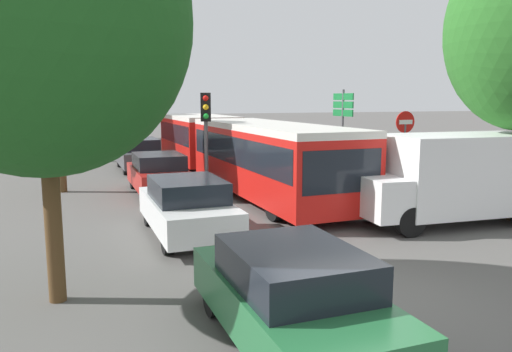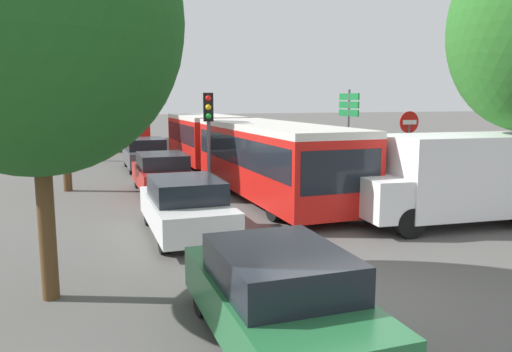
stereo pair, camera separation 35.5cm
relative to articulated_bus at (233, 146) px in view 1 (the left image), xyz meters
name	(u,v)px [view 1 (the left image)]	position (x,y,z in m)	size (l,w,h in m)	color
ground_plane	(362,299)	(-1.56, -11.84, -1.40)	(200.00, 200.00, 0.00)	#565451
articulated_bus	(233,146)	(0.00, 0.00, 0.00)	(2.84, 16.42, 2.43)	red
city_bus_rear	(111,124)	(-3.26, 18.31, 0.02)	(2.80, 11.51, 2.47)	red
queued_car_green	(292,297)	(-3.29, -12.87, -0.72)	(1.67, 3.89, 1.35)	#236638
queued_car_white	(187,207)	(-3.40, -7.14, -0.70)	(1.71, 3.98, 1.38)	white
queued_car_red	(159,173)	(-3.15, -1.55, -0.71)	(1.71, 3.96, 1.37)	#B21E19
queued_car_graphite	(139,154)	(-3.06, 4.51, -0.67)	(1.79, 4.15, 1.44)	#47474C
white_van	(456,176)	(3.40, -8.32, -0.16)	(5.12, 2.27, 2.31)	white
traffic_light	(206,122)	(-1.85, -3.02, 1.10)	(0.37, 0.39, 3.40)	#56595E
no_entry_sign	(404,140)	(4.27, -4.95, 0.47)	(0.70, 0.08, 2.82)	#56595E
direction_sign_post	(343,114)	(4.96, 0.22, 1.17)	(0.18, 1.40, 3.60)	#56595E
tree_left_near	(47,28)	(-6.11, -10.20, 2.84)	(4.49, 4.49, 6.71)	#51381E
tree_left_mid	(55,50)	(-6.26, -0.09, 3.43)	(3.70, 3.70, 6.80)	#51381E
tree_left_far	(58,63)	(-6.35, 9.05, 3.61)	(4.41, 4.41, 7.04)	#51381E
tree_left_distant	(61,74)	(-6.37, 17.96, 3.47)	(5.14, 5.14, 7.22)	#51381E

